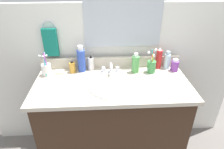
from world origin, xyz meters
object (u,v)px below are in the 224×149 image
at_px(bottle_oil_amber, 72,67).
at_px(bottle_spray_red, 159,59).
at_px(cup_green, 151,66).
at_px(soap_bar, 60,72).
at_px(faucet, 111,70).
at_px(cup_white_ceramic, 46,69).
at_px(bottle_toner_green, 136,64).
at_px(bottle_gel_clear, 167,61).
at_px(bottle_cream_purple, 175,65).
at_px(hand_towel, 51,42).
at_px(bottle_shampoo_blue, 81,60).
at_px(bottle_lotion_white, 91,63).

distance_m(bottle_oil_amber, bottle_spray_red, 0.70).
xyz_separation_m(cup_green, soap_bar, (-0.72, 0.02, -0.04)).
height_order(faucet, cup_white_ceramic, cup_white_ceramic).
bearing_deg(cup_white_ceramic, bottle_toner_green, 0.88).
xyz_separation_m(cup_white_ceramic, soap_bar, (0.09, 0.02, -0.04)).
distance_m(bottle_gel_clear, soap_bar, 0.87).
bearing_deg(bottle_toner_green, bottle_gel_clear, 10.84).
xyz_separation_m(bottle_cream_purple, cup_white_ceramic, (-1.01, -0.02, 0.00)).
height_order(hand_towel, soap_bar, hand_towel).
distance_m(bottle_shampoo_blue, soap_bar, 0.19).
bearing_deg(soap_bar, faucet, -1.51).
bearing_deg(soap_bar, bottle_shampoo_blue, 12.19).
height_order(cup_green, soap_bar, cup_green).
xyz_separation_m(faucet, cup_green, (0.32, -0.01, 0.03)).
bearing_deg(cup_white_ceramic, bottle_cream_purple, 0.87).
bearing_deg(hand_towel, bottle_toner_green, -9.95).
relative_size(bottle_shampoo_blue, bottle_toner_green, 1.32).
relative_size(hand_towel, bottle_gel_clear, 1.48).
bearing_deg(cup_white_ceramic, hand_towel, 76.38).
height_order(bottle_shampoo_blue, soap_bar, bottle_shampoo_blue).
relative_size(bottle_lotion_white, soap_bar, 1.94).
relative_size(bottle_spray_red, soap_bar, 2.84).
bearing_deg(bottle_spray_red, hand_towel, 176.36).
bearing_deg(bottle_lotion_white, hand_towel, 171.44).
bearing_deg(bottle_spray_red, cup_green, -136.80).
height_order(bottle_spray_red, soap_bar, bottle_spray_red).
relative_size(bottle_lotion_white, cup_green, 0.63).
bearing_deg(bottle_spray_red, faucet, -171.03).
distance_m(bottle_oil_amber, cup_green, 0.62).
bearing_deg(hand_towel, bottle_shampoo_blue, -16.55).
bearing_deg(bottle_spray_red, bottle_shampoo_blue, -178.63).
height_order(bottle_spray_red, cup_green, cup_green).
distance_m(hand_towel, soap_bar, 0.24).
height_order(bottle_gel_clear, cup_green, cup_green).
xyz_separation_m(bottle_lotion_white, cup_white_ceramic, (-0.34, -0.08, -0.00)).
height_order(bottle_gel_clear, soap_bar, bottle_gel_clear).
bearing_deg(hand_towel, cup_green, -9.06).
bearing_deg(bottle_oil_amber, hand_towel, 150.60).
bearing_deg(hand_towel, cup_white_ceramic, -103.62).
distance_m(hand_towel, bottle_gel_clear, 0.94).
bearing_deg(cup_green, bottle_lotion_white, 170.62).
xyz_separation_m(bottle_shampoo_blue, bottle_cream_purple, (0.74, -0.04, -0.05)).
xyz_separation_m(hand_towel, bottle_gel_clear, (0.93, -0.06, -0.15)).
distance_m(bottle_cream_purple, bottle_toner_green, 0.32).
height_order(bottle_cream_purple, soap_bar, bottle_cream_purple).
xyz_separation_m(hand_towel, bottle_spray_red, (0.86, -0.05, -0.14)).
relative_size(faucet, cup_green, 0.81).
bearing_deg(cup_white_ceramic, bottle_lotion_white, 13.28).
xyz_separation_m(hand_towel, faucet, (0.46, -0.12, -0.19)).
relative_size(bottle_lotion_white, cup_white_ceramic, 0.66).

